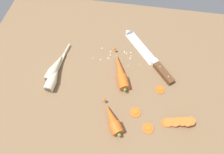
{
  "coord_description": "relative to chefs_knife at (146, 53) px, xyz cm",
  "views": [
    {
      "loc": [
        6.52,
        -42.58,
        71.19
      ],
      "look_at": [
        0.0,
        -2.0,
        1.5
      ],
      "focal_mm": 31.75,
      "sensor_mm": 36.0,
      "label": 1
    }
  ],
  "objects": [
    {
      "name": "carrot_slice_stack",
      "position": [
        13.34,
        -29.93,
        0.79
      ],
      "size": [
        11.61,
        4.52,
        3.81
      ],
      "color": "#D6601E",
      "rests_on": "ground_plane"
    },
    {
      "name": "ground_plane",
      "position": [
        -13.11,
        -13.08,
        -2.65
      ],
      "size": [
        120.0,
        90.0,
        4.0
      ],
      "primitive_type": "cube",
      "color": "brown"
    },
    {
      "name": "whole_carrot_second",
      "position": [
        -10.08,
        -32.91,
        1.45
      ],
      "size": [
        9.76,
        13.41,
        4.2
      ],
      "color": "#D6601E",
      "rests_on": "ground_plane"
    },
    {
      "name": "parsnip_front",
      "position": [
        -36.48,
        -19.09,
        1.33
      ],
      "size": [
        4.7,
        18.93,
        4.0
      ],
      "color": "beige",
      "rests_on": "ground_plane"
    },
    {
      "name": "mince_crumbs",
      "position": [
        -12.57,
        -2.8,
        -0.29
      ],
      "size": [
        21.37,
        8.18,
        0.85
      ],
      "color": "beige",
      "rests_on": "ground_plane"
    },
    {
      "name": "carrot_slice_stray_mid",
      "position": [
        -2.06,
        -28.21,
        -0.29
      ],
      "size": [
        4.06,
        4.06,
        0.7
      ],
      "color": "#D6601E",
      "rests_on": "ground_plane"
    },
    {
      "name": "carrot_slice_stray_near",
      "position": [
        3.04,
        -33.54,
        -0.29
      ],
      "size": [
        4.12,
        4.12,
        0.7
      ],
      "color": "#D6601E",
      "rests_on": "ground_plane"
    },
    {
      "name": "parsnip_mid_left",
      "position": [
        -37.22,
        -14.36,
        1.33
      ],
      "size": [
        5.94,
        20.52,
        4.0
      ],
      "color": "beige",
      "rests_on": "ground_plane"
    },
    {
      "name": "whole_carrot",
      "position": [
        -10.03,
        -12.33,
        1.45
      ],
      "size": [
        9.91,
        20.74,
        4.2
      ],
      "color": "#D6601E",
      "rests_on": "ground_plane"
    },
    {
      "name": "carrot_slice_stray_far",
      "position": [
        6.76,
        -17.03,
        -0.29
      ],
      "size": [
        3.79,
        3.79,
        0.7
      ],
      "color": "#D6601E",
      "rests_on": "ground_plane"
    },
    {
      "name": "chefs_knife",
      "position": [
        0.0,
        0.0,
        0.0
      ],
      "size": [
        24.54,
        29.04,
        4.18
      ],
      "color": "silver",
      "rests_on": "ground_plane"
    }
  ]
}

